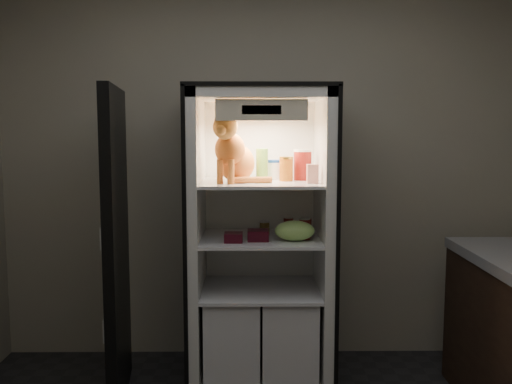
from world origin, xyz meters
TOP-DOWN VIEW (x-y plane):
  - room_shell at (0.00, 0.00)m, footprint 3.60×3.60m
  - refrigerator at (0.00, 1.38)m, footprint 0.90×0.72m
  - fridge_door at (-0.84, 1.08)m, footprint 0.17×0.87m
  - tabby_cat at (-0.17, 1.28)m, footprint 0.37×0.44m
  - parmesan_shaker at (0.01, 1.41)m, footprint 0.08×0.08m
  - mayo_tub at (0.09, 1.47)m, footprint 0.09×0.09m
  - salsa_jar at (0.16, 1.34)m, footprint 0.09×0.09m
  - pepper_jar at (0.27, 1.41)m, footprint 0.12×0.12m
  - cream_carton at (0.31, 1.21)m, footprint 0.07×0.07m
  - soda_can_a at (0.18, 1.37)m, footprint 0.06×0.06m
  - soda_can_b at (0.28, 1.30)m, footprint 0.07×0.07m
  - soda_can_c at (0.27, 1.24)m, footprint 0.07×0.07m
  - condiment_jar at (0.03, 1.41)m, footprint 0.06×0.06m
  - grape_bag at (0.20, 1.20)m, footprint 0.24×0.18m
  - berry_box_left at (-0.16, 1.17)m, footprint 0.11×0.11m
  - berry_box_right at (-0.02, 1.22)m, footprint 0.13×0.13m

SIDE VIEW (x-z plane):
  - refrigerator at x=0.00m, z-range -0.15..1.73m
  - fridge_door at x=-0.84m, z-range -0.01..1.84m
  - berry_box_left at x=-0.16m, z-range 0.94..0.99m
  - berry_box_right at x=-0.02m, z-range 0.94..1.00m
  - condiment_jar at x=0.03m, z-range 0.94..1.03m
  - soda_can_a at x=0.18m, z-range 0.94..1.06m
  - grape_bag at x=0.20m, z-range 0.94..1.06m
  - soda_can_b at x=0.28m, z-range 0.94..1.07m
  - soda_can_c at x=0.27m, z-range 0.94..1.07m
  - cream_carton at x=0.31m, z-range 1.29..1.40m
  - mayo_tub at x=0.09m, z-range 1.29..1.42m
  - salsa_jar at x=0.16m, z-range 1.29..1.44m
  - pepper_jar at x=0.27m, z-range 1.29..1.48m
  - parmesan_shaker at x=0.01m, z-range 1.29..1.49m
  - tabby_cat at x=-0.17m, z-range 1.23..1.68m
  - room_shell at x=0.00m, z-range -0.18..3.42m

